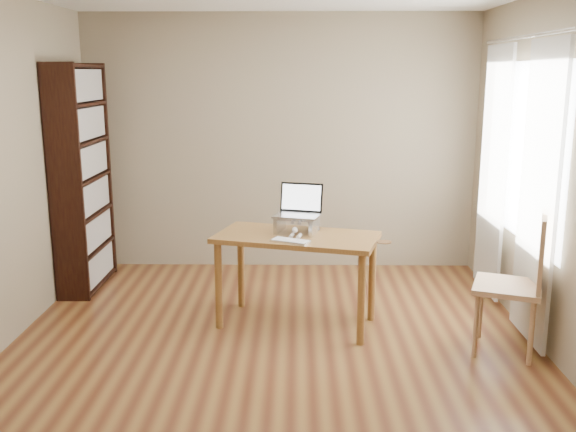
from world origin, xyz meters
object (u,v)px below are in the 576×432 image
object	(u,v)px
laptop	(297,207)
cat	(299,224)
bookshelf	(82,178)
desk	(297,248)
keyboard	(290,241)
chair	(519,277)

from	to	relation	value
laptop	cat	bearing A→B (deg)	-42.92
laptop	cat	size ratio (longest dim) A/B	0.85
bookshelf	cat	distance (m)	2.20
desk	laptop	xyz separation A→B (m)	(0.00, 0.14, 0.31)
desk	cat	xyz separation A→B (m)	(0.02, 0.11, 0.17)
cat	keyboard	bearing A→B (deg)	-90.54
cat	laptop	bearing A→B (deg)	132.73
keyboard	desk	bearing A→B (deg)	102.81
bookshelf	keyboard	world-z (taller)	bookshelf
keyboard	chair	bearing A→B (deg)	15.63
keyboard	cat	size ratio (longest dim) A/B	0.67
desk	chair	xyz separation A→B (m)	(1.61, -0.50, -0.07)
laptop	chair	world-z (taller)	laptop
bookshelf	chair	distance (m)	3.92
desk	cat	distance (m)	0.21
bookshelf	chair	bearing A→B (deg)	-21.73
desk	keyboard	xyz separation A→B (m)	(-0.05, -0.22, 0.12)
bookshelf	desk	bearing A→B (deg)	-25.20
cat	desk	bearing A→B (deg)	-89.06
desk	cat	bearing A→B (deg)	95.28
bookshelf	laptop	bearing A→B (deg)	-21.77
bookshelf	keyboard	bearing A→B (deg)	-30.73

